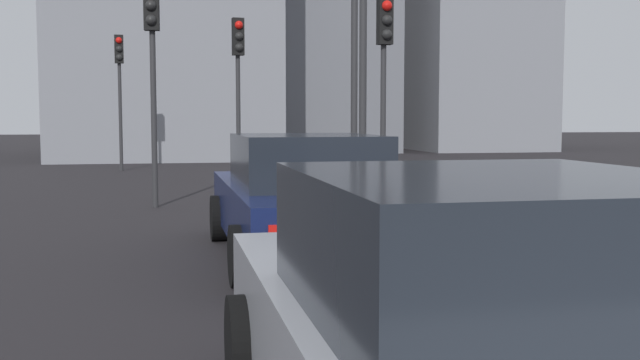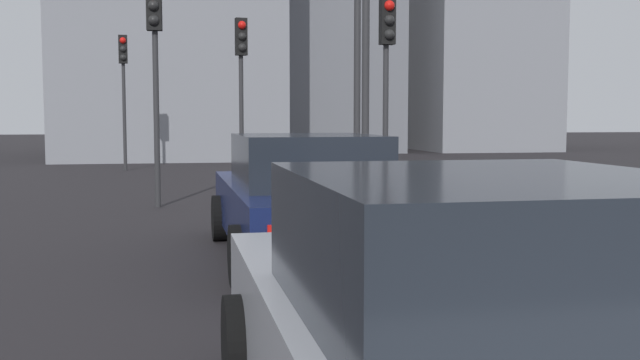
# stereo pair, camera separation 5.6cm
# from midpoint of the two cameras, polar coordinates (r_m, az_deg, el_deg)

# --- Properties ---
(car_navy_lead) EXTENTS (4.73, 2.14, 1.52)m
(car_navy_lead) POSITION_cam_midpoint_polar(r_m,az_deg,el_deg) (9.03, -1.46, -1.44)
(car_navy_lead) COLOR #141E4C
(car_navy_lead) RESTS_ON ground_plane
(car_silver_second) EXTENTS (4.35, 2.12, 1.49)m
(car_silver_second) POSITION_cam_midpoint_polar(r_m,az_deg,el_deg) (3.48, 11.94, -12.00)
(car_silver_second) COLOR #A8AAB2
(car_silver_second) RESTS_ON ground_plane
(traffic_light_near_left) EXTENTS (0.32, 0.30, 4.36)m
(traffic_light_near_left) POSITION_cam_midpoint_polar(r_m,az_deg,el_deg) (24.81, -15.30, 7.92)
(traffic_light_near_left) COLOR #2D2D30
(traffic_light_near_left) RESTS_ON ground_plane
(traffic_light_near_right) EXTENTS (0.32, 0.29, 4.26)m
(traffic_light_near_right) POSITION_cam_midpoint_polar(r_m,az_deg,el_deg) (14.45, -12.95, 10.01)
(traffic_light_near_right) COLOR #2D2D30
(traffic_light_near_right) RESTS_ON ground_plane
(traffic_light_far_left) EXTENTS (0.33, 0.30, 4.15)m
(traffic_light_far_left) POSITION_cam_midpoint_polar(r_m,az_deg,el_deg) (18.40, -6.42, 8.73)
(traffic_light_far_left) COLOR #2D2D30
(traffic_light_far_left) RESTS_ON ground_plane
(traffic_light_far_right) EXTENTS (0.32, 0.29, 4.02)m
(traffic_light_far_right) POSITION_cam_midpoint_polar(r_m,az_deg,el_deg) (14.40, 4.90, 9.48)
(traffic_light_far_right) COLOR #2D2D30
(traffic_light_far_right) RESTS_ON ground_plane
(street_lamp_kerbside) EXTENTS (0.56, 0.36, 6.61)m
(street_lamp_kerbside) POSITION_cam_midpoint_polar(r_m,az_deg,el_deg) (17.73, 2.58, 12.02)
(street_lamp_kerbside) COLOR #2D2D30
(street_lamp_kerbside) RESTS_ON ground_plane
(building_facade_left) EXTENTS (11.75, 6.47, 12.45)m
(building_facade_left) POSITION_cam_midpoint_polar(r_m,az_deg,el_deg) (42.94, 10.60, 10.78)
(building_facade_left) COLOR gray
(building_facade_left) RESTS_ON ground_plane
(building_facade_center) EXTENTS (8.75, 6.12, 15.55)m
(building_facade_center) POSITION_cam_midpoint_polar(r_m,az_deg,el_deg) (39.63, 0.24, 13.63)
(building_facade_center) COLOR slate
(building_facade_center) RESTS_ON ground_plane
(building_facade_right) EXTENTS (13.20, 9.08, 11.24)m
(building_facade_right) POSITION_cam_midpoint_polar(r_m,az_deg,el_deg) (35.26, -11.77, 11.09)
(building_facade_right) COLOR gray
(building_facade_right) RESTS_ON ground_plane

